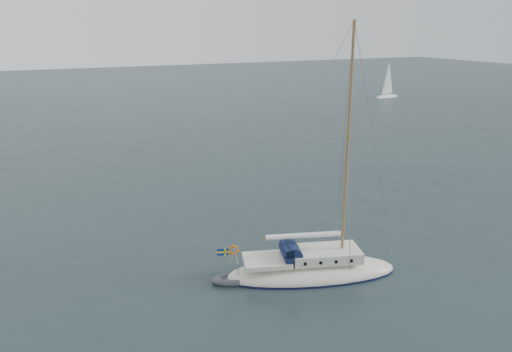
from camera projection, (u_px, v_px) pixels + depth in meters
name	position (u px, v px, depth m)	size (l,w,h in m)	color
ground	(288.00, 257.00, 30.36)	(300.00, 300.00, 0.00)	black
sailboat	(312.00, 258.00, 27.79)	(10.12, 3.03, 14.42)	beige
dinghy	(235.00, 279.00, 27.32)	(2.64, 1.19, 0.38)	#48494D
distant_yacht_b	(388.00, 80.00, 96.13)	(5.87, 3.13, 7.78)	white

